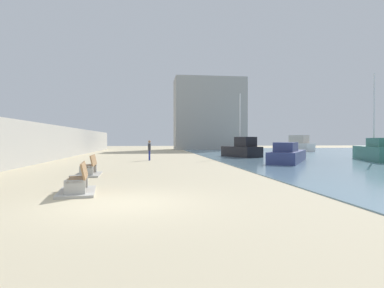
{
  "coord_description": "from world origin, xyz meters",
  "views": [
    {
      "loc": [
        0.82,
        -8.69,
        1.71
      ],
      "look_at": [
        3.58,
        13.07,
        1.41
      ],
      "focal_mm": 29.87,
      "sensor_mm": 36.0,
      "label": 1
    }
  ],
  "objects": [
    {
      "name": "ground_plane",
      "position": [
        0.0,
        18.0,
        0.0
      ],
      "size": [
        120.0,
        120.0,
        0.0
      ],
      "primitive_type": "plane",
      "color": "#C6B793"
    },
    {
      "name": "seawall",
      "position": [
        -7.5,
        18.0,
        1.46
      ],
      "size": [
        0.8,
        64.0,
        2.92
      ],
      "primitive_type": "cube",
      "color": "#ADAAA3",
      "rests_on": "ground"
    },
    {
      "name": "bench_near",
      "position": [
        -1.53,
        1.89,
        0.23
      ],
      "size": [
        1.38,
        2.23,
        0.98
      ],
      "color": "#ADAAA3",
      "rests_on": "ground"
    },
    {
      "name": "bench_far",
      "position": [
        -2.15,
        7.06,
        0.23
      ],
      "size": [
        1.21,
        2.16,
        0.98
      ],
      "color": "#ADAAA3",
      "rests_on": "ground"
    },
    {
      "name": "person_walking",
      "position": [
        0.65,
        17.68,
        0.96
      ],
      "size": [
        0.25,
        0.52,
        1.65
      ],
      "color": "navy",
      "rests_on": "ground"
    },
    {
      "name": "boat_far_left",
      "position": [
        10.93,
        14.03,
        0.6
      ],
      "size": [
        5.57,
        7.41,
        1.48
      ],
      "color": "navy",
      "rests_on": "water_bay"
    },
    {
      "name": "boat_nearest",
      "position": [
        18.41,
        14.47,
        0.77
      ],
      "size": [
        3.43,
        6.38,
        7.0
      ],
      "color": "#337060",
      "rests_on": "water_bay"
    },
    {
      "name": "boat_outer",
      "position": [
        21.51,
        35.41,
        0.89
      ],
      "size": [
        3.38,
        7.07,
        2.3
      ],
      "color": "white",
      "rests_on": "water_bay"
    },
    {
      "name": "boat_far_right",
      "position": [
        9.52,
        21.27,
        0.78
      ],
      "size": [
        3.38,
        4.48,
        6.16
      ],
      "color": "black",
      "rests_on": "water_bay"
    },
    {
      "name": "harbor_building",
      "position": [
        10.77,
        46.0,
        6.11
      ],
      "size": [
        12.0,
        6.0,
        12.23
      ],
      "primitive_type": "cube",
      "color": "#9E9E99",
      "rests_on": "ground"
    }
  ]
}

